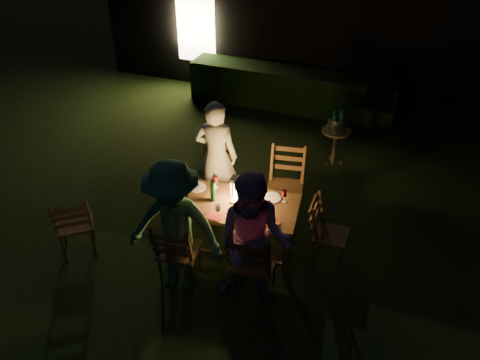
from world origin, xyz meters
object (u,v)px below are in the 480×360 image
at_px(chair_near_right, 253,274).
at_px(lantern, 237,191).
at_px(dining_table, 233,208).
at_px(chair_far_left, 216,189).
at_px(bottle_bucket_b, 341,121).
at_px(chair_near_left, 180,261).
at_px(ice_bucket, 337,124).
at_px(person_house_side, 216,156).
at_px(side_table, 336,134).
at_px(chair_far_right, 284,197).
at_px(person_opp_right, 253,242).
at_px(chair_end, 328,243).
at_px(person_opp_left, 174,228).
at_px(bottle_bucket_a, 334,122).
at_px(bottle_table, 213,191).
at_px(chair_spare, 77,234).

xyz_separation_m(chair_near_right, lantern, (-0.50, 0.77, 0.52)).
relative_size(dining_table, chair_far_left, 1.77).
bearing_deg(bottle_bucket_b, chair_near_left, -109.56).
relative_size(lantern, ice_bucket, 1.17).
relative_size(person_house_side, lantern, 4.74).
distance_m(chair_near_right, side_table, 3.25).
relative_size(chair_near_left, chair_near_right, 0.95).
bearing_deg(chair_far_right, person_house_side, -6.17).
bearing_deg(bottle_bucket_b, person_opp_right, -95.22).
distance_m(chair_end, lantern, 1.31).
xyz_separation_m(dining_table, person_opp_left, (-0.34, -0.87, 0.24)).
height_order(lantern, bottle_bucket_a, lantern).
bearing_deg(bottle_bucket_b, chair_far_right, -103.26).
distance_m(dining_table, ice_bucket, 2.65).
bearing_deg(chair_far_right, bottle_bucket_a, -111.26).
xyz_separation_m(chair_far_left, bottle_bucket_a, (1.30, 1.77, 0.49)).
bearing_deg(chair_far_right, bottle_table, 40.60).
distance_m(person_opp_left, bottle_bucket_b, 3.63).
distance_m(chair_far_right, bottle_table, 1.22).
height_order(dining_table, lantern, lantern).
bearing_deg(chair_near_left, bottle_bucket_b, 62.68).
bearing_deg(side_table, chair_far_left, -126.62).
bearing_deg(chair_near_left, person_opp_left, -90.71).
height_order(chair_near_left, chair_near_right, chair_near_right).
bearing_deg(chair_far_left, chair_spare, 40.14).
distance_m(chair_near_right, ice_bucket, 3.27).
height_order(chair_far_right, bottle_table, chair_far_right).
bearing_deg(chair_far_right, chair_near_right, 82.83).
xyz_separation_m(chair_end, person_house_side, (-1.77, 0.60, 0.55)).
distance_m(person_opp_right, side_table, 3.30).
bearing_deg(chair_far_left, chair_near_left, 86.21).
bearing_deg(chair_far_left, bottle_bucket_b, -138.14).
bearing_deg(chair_end, person_opp_right, -37.26).
bearing_deg(side_table, lantern, -107.13).
bearing_deg(bottle_table, side_table, 67.62).
xyz_separation_m(chair_spare, side_table, (2.60, 3.37, 0.26)).
height_order(chair_near_left, side_table, chair_near_left).
relative_size(side_table, bottle_bucket_a, 1.97).
height_order(chair_spare, person_house_side, person_house_side).
relative_size(ice_bucket, bottle_bucket_a, 0.94).
bearing_deg(person_opp_left, ice_bucket, 64.07).
bearing_deg(chair_spare, bottle_bucket_b, 12.87).
xyz_separation_m(person_opp_left, side_table, (1.15, 3.39, -0.30)).
bearing_deg(chair_near_right, bottle_bucket_a, 83.83).
height_order(chair_far_right, ice_bucket, chair_far_right).
xyz_separation_m(chair_spare, ice_bucket, (2.60, 3.37, 0.44)).
xyz_separation_m(person_opp_right, side_table, (0.25, 3.28, -0.29)).
bearing_deg(person_opp_right, chair_near_right, 92.25).
height_order(chair_end, person_opp_left, person_opp_left).
bearing_deg(person_house_side, bottle_table, 103.71).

